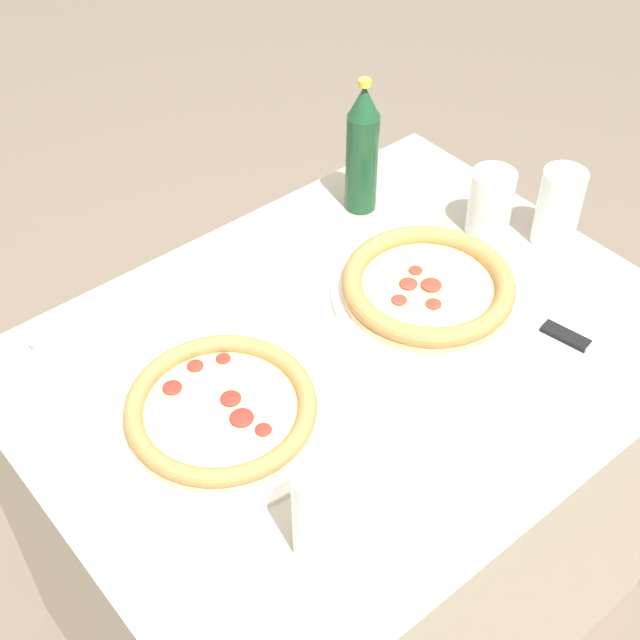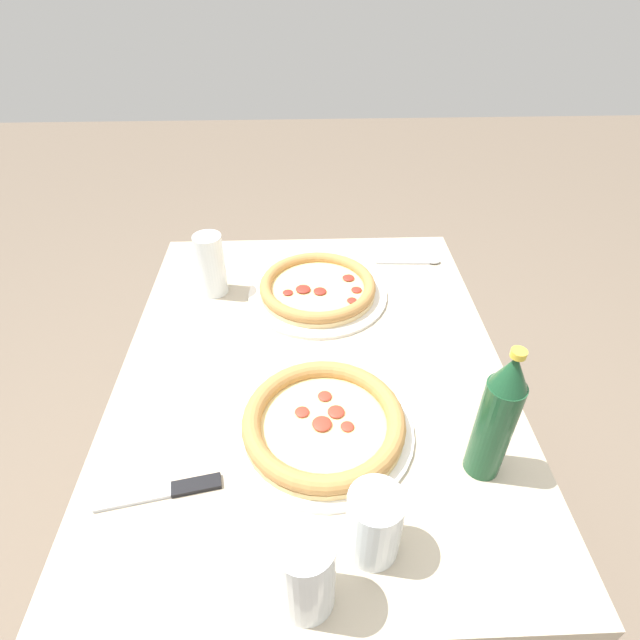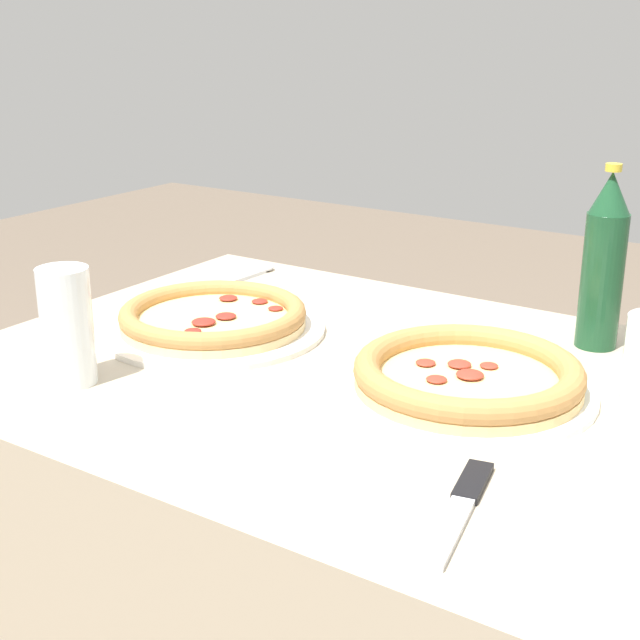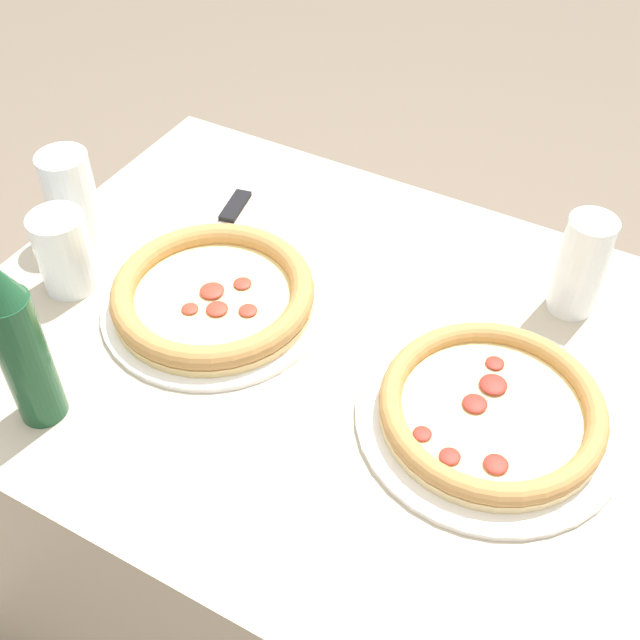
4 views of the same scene
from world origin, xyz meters
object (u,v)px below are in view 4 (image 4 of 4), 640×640
glass_lemonade (580,270)px  knife (246,189)px  pizza_pepperoni (491,411)px  pizza_veggie (213,296)px  glass_red_wine (72,201)px  beer_bottle (19,343)px  glass_orange_juice (65,255)px

glass_lemonade → knife: size_ratio=0.77×
glass_lemonade → pizza_pepperoni: bearing=83.8°
pizza_veggie → glass_red_wine: 0.27m
beer_bottle → knife: (0.03, -0.50, -0.12)m
pizza_veggie → knife: 0.27m
pizza_veggie → beer_bottle: beer_bottle is taller
glass_red_wine → glass_lemonade: 0.72m
pizza_pepperoni → knife: size_ratio=1.69×
pizza_pepperoni → knife: pizza_pepperoni is taller
glass_lemonade → beer_bottle: 0.70m
glass_lemonade → glass_orange_juice: size_ratio=1.25×
pizza_veggie → beer_bottle: size_ratio=1.22×
pizza_pepperoni → glass_red_wine: size_ratio=2.32×
pizza_pepperoni → beer_bottle: 0.55m
pizza_pepperoni → glass_orange_juice: glass_orange_juice is taller
pizza_pepperoni → glass_orange_juice: (0.60, 0.05, 0.03)m
glass_red_wine → knife: bearing=-126.7°
glass_lemonade → knife: (0.53, -0.01, -0.06)m
pizza_pepperoni → glass_orange_juice: bearing=5.2°
glass_lemonade → glass_orange_juice: (0.63, 0.30, -0.01)m
knife → pizza_pepperoni: bearing=153.6°
knife → glass_red_wine: bearing=53.3°
pizza_veggie → knife: bearing=-66.6°
pizza_pepperoni → pizza_veggie: (0.40, -0.00, 0.00)m
glass_lemonade → beer_bottle: (0.50, 0.49, 0.05)m
glass_lemonade → pizza_veggie: bearing=29.3°
pizza_veggie → glass_lemonade: 0.49m
glass_red_wine → knife: size_ratio=0.73×
glass_orange_juice → knife: glass_orange_juice is taller
glass_red_wine → glass_orange_juice: 0.11m
pizza_veggie → knife: size_ratio=1.62×
pizza_veggie → beer_bottle: 0.28m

